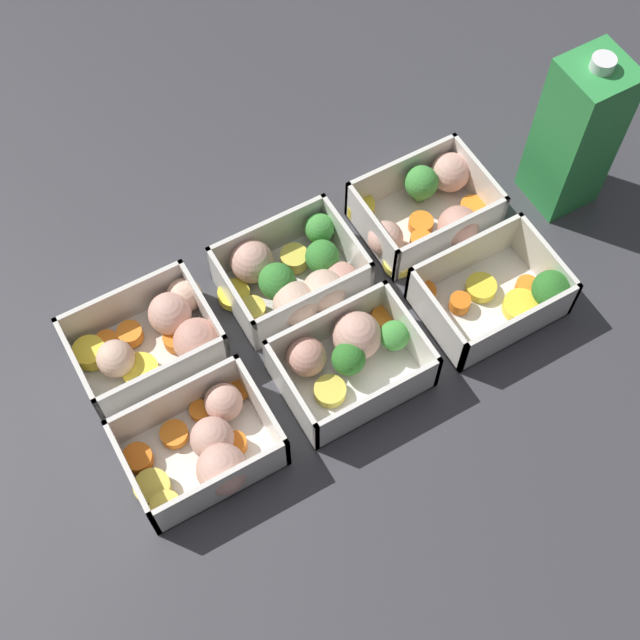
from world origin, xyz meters
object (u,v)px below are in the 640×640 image
object	(u,v)px
juice_carton	(576,134)
container_far_center	(295,277)
container_near_left	(206,447)
container_far_right	(428,208)
container_near_right	(501,294)
container_near_center	(349,355)
container_far_left	(158,337)

from	to	relation	value
juice_carton	container_far_center	bearing A→B (deg)	174.30
container_near_left	container_far_right	bearing A→B (deg)	21.00
container_far_center	juice_carton	world-z (taller)	juice_carton
container_near_right	container_far_right	world-z (taller)	same
container_near_center	juice_carton	bearing A→B (deg)	13.01
container_near_right	container_far_left	xyz separation A→B (m)	(-0.33, 0.13, 0.00)
container_far_center	container_far_right	size ratio (longest dim) A/B	0.97
container_far_left	juice_carton	xyz separation A→B (m)	(0.47, -0.04, 0.07)
container_far_center	container_near_right	bearing A→B (deg)	-34.75
container_far_center	container_near_center	bearing A→B (deg)	-88.57
container_far_left	container_near_left	bearing A→B (deg)	-94.50
container_far_left	juice_carton	bearing A→B (deg)	-4.83
container_near_left	juice_carton	world-z (taller)	juice_carton
container_near_right	container_far_center	bearing A→B (deg)	145.25
container_near_left	container_far_left	xyz separation A→B (m)	(0.01, 0.13, 0.00)
container_near_left	container_near_center	size ratio (longest dim) A/B	1.08
container_near_center	container_far_right	distance (m)	0.20
container_near_right	container_far_center	size ratio (longest dim) A/B	0.93
container_far_left	container_far_right	distance (m)	0.32
container_near_center	container_near_right	distance (m)	0.17
container_near_left	juice_carton	distance (m)	0.50
container_far_left	juice_carton	size ratio (longest dim) A/B	0.78
container_far_center	container_far_left	bearing A→B (deg)	177.00
container_far_left	container_far_center	distance (m)	0.15
juice_carton	container_near_center	bearing A→B (deg)	-166.99
container_near_left	juice_carton	xyz separation A→B (m)	(0.48, 0.09, 0.07)
container_near_center	container_far_right	world-z (taller)	same
container_near_left	container_far_center	distance (m)	0.20
container_near_left	container_far_right	distance (m)	0.36
juice_carton	container_near_left	bearing A→B (deg)	-169.50
container_near_left	juice_carton	size ratio (longest dim) A/B	0.77
container_far_left	container_far_right	size ratio (longest dim) A/B	0.99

